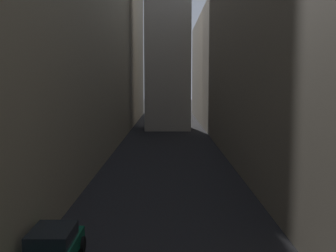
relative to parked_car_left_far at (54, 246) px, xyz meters
name	(u,v)px	position (x,y,z in m)	size (l,w,h in m)	color
ground_plane	(169,159)	(4.40, 22.34, -0.77)	(264.00, 264.00, 0.00)	black
building_block_left	(41,21)	(-7.74, 24.34, 12.03)	(13.27, 108.00, 25.62)	gray
building_block_right	(300,59)	(16.86, 24.34, 8.53)	(13.92, 108.00, 18.60)	#756B5B
parked_car_left_far	(54,246)	(0.00, 0.00, 0.00)	(1.93, 3.91, 1.47)	#05472D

